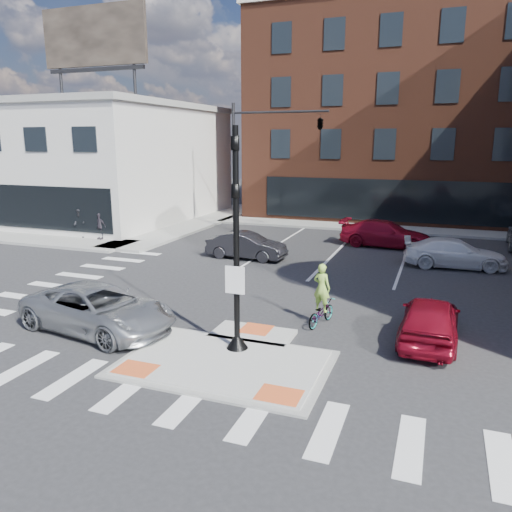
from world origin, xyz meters
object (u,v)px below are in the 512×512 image
at_px(bg_car_dark, 246,246).
at_px(cyclist, 321,304).
at_px(red_sedan, 430,319).
at_px(bg_car_red, 385,234).
at_px(pedestrian_b, 100,226).
at_px(white_pickup, 455,253).
at_px(silver_suv, 98,309).
at_px(pedestrian_a, 80,223).

bearing_deg(bg_car_dark, cyclist, -141.71).
bearing_deg(red_sedan, bg_car_red, -77.10).
xyz_separation_m(red_sedan, pedestrian_b, (-18.34, 8.97, 0.23)).
xyz_separation_m(white_pickup, bg_car_dark, (-9.65, -1.72, -0.01)).
height_order(cyclist, pedestrian_b, cyclist).
distance_m(silver_suv, cyclist, 6.91).
bearing_deg(pedestrian_a, bg_car_dark, 14.20).
relative_size(white_pickup, bg_car_dark, 1.15).
distance_m(bg_car_red, cyclist, 13.08).
bearing_deg(red_sedan, pedestrian_b, -24.63).
bearing_deg(white_pickup, pedestrian_a, 87.01).
bearing_deg(white_pickup, bg_car_dark, 95.10).
bearing_deg(silver_suv, red_sedan, -64.94).
distance_m(silver_suv, bg_car_dark, 10.63).
height_order(white_pickup, bg_car_red, bg_car_red).
distance_m(cyclist, pedestrian_b, 17.43).
bearing_deg(pedestrian_b, red_sedan, -17.98).
bearing_deg(white_pickup, bg_car_red, 39.07).
bearing_deg(bg_car_dark, pedestrian_a, 87.19).
height_order(bg_car_dark, bg_car_red, bg_car_red).
relative_size(pedestrian_a, pedestrian_b, 1.13).
bearing_deg(white_pickup, red_sedan, 170.24).
bearing_deg(bg_car_red, bg_car_dark, 135.44).
distance_m(white_pickup, pedestrian_a, 20.56).
height_order(white_pickup, cyclist, cyclist).
relative_size(red_sedan, white_pickup, 0.88).
relative_size(bg_car_dark, pedestrian_a, 2.30).
bearing_deg(cyclist, white_pickup, -98.49).
xyz_separation_m(red_sedan, bg_car_dark, (-8.84, 7.97, -0.03)).
distance_m(bg_car_red, pedestrian_a, 17.59).
height_order(silver_suv, white_pickup, silver_suv).
relative_size(white_pickup, cyclist, 2.26).
bearing_deg(pedestrian_b, cyclist, -21.96).
xyz_separation_m(red_sedan, cyclist, (-3.25, 0.25, -0.00)).
distance_m(bg_car_dark, pedestrian_b, 9.55).
height_order(cyclist, pedestrian_a, cyclist).
distance_m(white_pickup, pedestrian_b, 19.16).
relative_size(silver_suv, pedestrian_a, 2.95).
xyz_separation_m(bg_car_dark, bg_car_red, (6.14, 5.34, 0.07)).
xyz_separation_m(silver_suv, bg_car_dark, (0.69, 10.61, -0.05)).
bearing_deg(red_sedan, cyclist, -2.86).
bearing_deg(bg_car_dark, red_sedan, -129.62).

